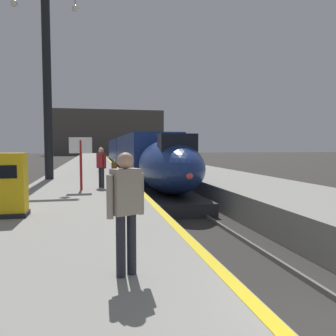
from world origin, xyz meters
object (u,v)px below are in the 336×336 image
passenger_mid_platform (126,204)px  rolling_suitcase (114,166)px  passenger_far_waiting (101,164)px  highspeed_train_main (134,156)px  ticket_machine_yellow (11,187)px  station_column_mid (47,66)px  departure_info_board (81,153)px  passenger_near_edge (101,157)px

passenger_mid_platform → rolling_suitcase: 19.82m
passenger_mid_platform → passenger_far_waiting: 9.97m
highspeed_train_main → ticket_machine_yellow: bearing=-104.2°
station_column_mid → passenger_far_waiting: bearing=-57.7°
departure_info_board → rolling_suitcase: bearing=79.7°
highspeed_train_main → passenger_mid_platform: (-3.09, -26.29, 0.12)m
passenger_far_waiting → rolling_suitcase: (1.09, 9.82, -0.69)m
passenger_near_edge → rolling_suitcase: passenger_near_edge is taller
passenger_near_edge → ticket_machine_yellow: (-2.46, -15.31, -0.25)m
station_column_mid → passenger_mid_platform: bearing=-78.8°
ticket_machine_yellow → rolling_suitcase: bearing=77.5°
station_column_mid → passenger_near_edge: bearing=63.2°
passenger_mid_platform → highspeed_train_main: bearing=83.3°
highspeed_train_main → passenger_far_waiting: highspeed_train_main is taller
ticket_machine_yellow → departure_info_board: bearing=73.0°
station_column_mid → passenger_far_waiting: size_ratio=5.89×
station_column_mid → rolling_suitcase: (3.76, 5.60, -5.63)m
passenger_mid_platform → passenger_far_waiting: (-0.14, 9.97, 0.00)m
passenger_near_edge → departure_info_board: bearing=-95.3°
passenger_far_waiting → departure_info_board: bearing=-141.5°
passenger_near_edge → passenger_far_waiting: size_ratio=1.00×
station_column_mid → passenger_near_edge: 7.95m
station_column_mid → departure_info_board: 6.84m
station_column_mid → ticket_machine_yellow: (0.35, -9.76, -5.19)m
highspeed_train_main → ticket_machine_yellow: 22.55m
departure_info_board → highspeed_train_main: bearing=76.6°
station_column_mid → passenger_far_waiting: 7.03m
station_column_mid → passenger_near_edge: size_ratio=5.89×
highspeed_train_main → departure_info_board: bearing=-103.4°
station_column_mid → passenger_far_waiting: station_column_mid is taller
passenger_far_waiting → station_column_mid: bearing=122.3°
highspeed_train_main → rolling_suitcase: (-2.14, -6.50, -0.57)m
passenger_mid_platform → passenger_far_waiting: same height
passenger_near_edge → station_column_mid: bearing=-116.8°
highspeed_train_main → passenger_far_waiting: 16.64m
passenger_mid_platform → rolling_suitcase: bearing=87.3°
passenger_near_edge → passenger_mid_platform: (-0.00, -19.74, 0.00)m
ticket_machine_yellow → departure_info_board: size_ratio=0.75×
highspeed_train_main → departure_info_board: (-4.05, -16.97, 0.63)m
rolling_suitcase → passenger_near_edge: bearing=-177.2°
rolling_suitcase → departure_info_board: 10.71m
station_column_mid → passenger_mid_platform: 15.28m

